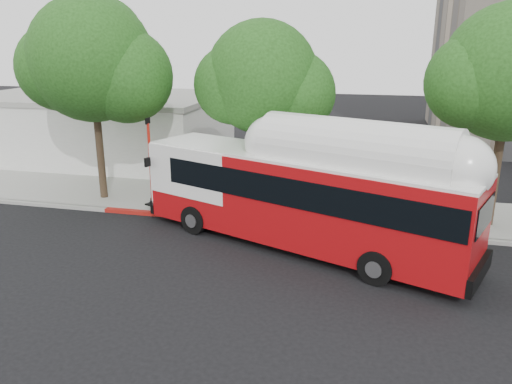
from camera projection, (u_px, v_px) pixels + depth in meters
The scene contains 9 objects.
ground at pixel (252, 263), 17.99m from camera, with size 120.00×120.00×0.00m, color black.
sidewalk at pixel (284, 205), 24.02m from camera, with size 60.00×5.00×0.15m, color gray.
curb_strip at pixel (274, 224), 21.60m from camera, with size 60.00×0.30×0.15m, color gray.
red_curb_segment at pixel (208, 218), 22.26m from camera, with size 10.00×0.32×0.16m, color maroon.
street_tree_left at pixel (102, 64), 23.11m from camera, with size 6.67×5.80×9.74m.
street_tree_mid at pixel (271, 82), 22.03m from camera, with size 5.75×5.00×8.62m.
low_commercial_bldg at pixel (99, 126), 33.47m from camera, with size 16.20×10.20×4.25m.
transit_bus at pixel (302, 199), 18.83m from camera, with size 13.88×7.40×4.13m.
signal_pole at pixel (151, 166), 22.42m from camera, with size 0.13×0.42×4.43m.
Camera 1 is at (3.91, -15.99, 7.71)m, focal length 35.00 mm.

